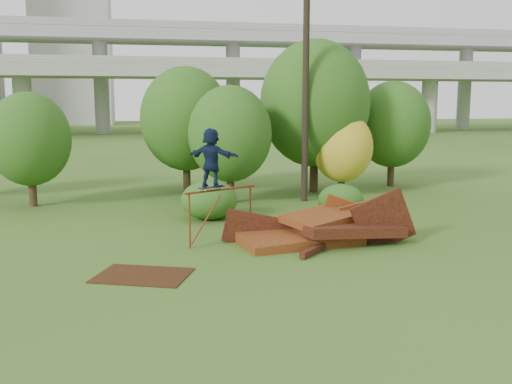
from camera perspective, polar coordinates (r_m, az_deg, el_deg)
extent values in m
plane|color=#2D5116|center=(15.81, 4.33, -6.76)|extent=(240.00, 240.00, 0.00)
cube|color=#40140B|center=(17.66, 4.14, -4.47)|extent=(3.89, 2.73, 0.60)
cube|color=black|center=(17.79, 9.08, -3.67)|extent=(3.31, 2.30, 0.61)
cube|color=#40140B|center=(17.97, 6.45, -2.58)|extent=(2.68, 2.38, 0.47)
cube|color=black|center=(17.98, 12.61, -2.90)|extent=(2.16, 0.23, 2.10)
cube|color=#40140B|center=(19.06, 8.56, -2.41)|extent=(1.50, 0.85, 1.56)
cube|color=black|center=(17.73, 0.05, -3.84)|extent=(2.20, 0.24, 1.42)
cube|color=black|center=(16.65, 6.26, -5.56)|extent=(1.55, 1.62, 0.17)
cube|color=#40140B|center=(18.85, 10.04, -1.34)|extent=(1.42, 0.47, 0.35)
cylinder|color=#63280F|center=(16.88, -6.66, -2.90)|extent=(0.06, 0.06, 1.65)
cylinder|color=#63280F|center=(18.19, -0.56, -1.98)|extent=(0.06, 0.06, 1.65)
cylinder|color=#63280F|center=(17.36, -3.52, 0.24)|extent=(2.33, 1.26, 0.06)
cube|color=black|center=(17.15, -4.45, 0.48)|extent=(0.86, 0.60, 0.03)
cylinder|color=beige|center=(16.91, -5.12, 0.20)|extent=(0.07, 0.05, 0.06)
cylinder|color=beige|center=(17.07, -5.47, 0.27)|extent=(0.07, 0.05, 0.06)
cylinder|color=beige|center=(17.26, -3.44, 0.40)|extent=(0.07, 0.05, 0.06)
cylinder|color=beige|center=(17.41, -3.80, 0.47)|extent=(0.07, 0.05, 0.06)
imported|color=#0F1A34|center=(17.04, -4.49, 3.46)|extent=(1.61, 1.42, 1.76)
cube|color=#331B0A|center=(14.62, -11.27, -8.18)|extent=(2.69, 2.32, 0.03)
cylinder|color=black|center=(25.31, -21.46, 0.38)|extent=(0.33, 0.33, 1.54)
ellipsoid|color=#254813|center=(25.11, -21.72, 4.94)|extent=(3.34, 3.34, 3.84)
cylinder|color=black|center=(27.60, -6.94, 1.98)|extent=(0.36, 0.36, 1.89)
ellipsoid|color=#254813|center=(27.41, -7.04, 7.27)|extent=(4.28, 4.28, 4.92)
cylinder|color=black|center=(24.38, -2.58, 0.80)|extent=(0.34, 0.34, 1.63)
ellipsoid|color=#254813|center=(24.17, -2.61, 5.84)|extent=(3.55, 3.55, 4.08)
cylinder|color=black|center=(27.44, 5.81, 2.36)|extent=(0.39, 0.39, 2.27)
ellipsoid|color=#254813|center=(27.26, 5.91, 8.80)|extent=(5.19, 5.19, 5.97)
cylinder|color=black|center=(26.63, 8.56, 0.94)|extent=(0.30, 0.30, 1.20)
ellipsoid|color=#A58C19|center=(26.45, 8.64, 4.47)|extent=(2.79, 2.79, 3.21)
cylinder|color=black|center=(30.13, 13.33, 2.24)|extent=(0.35, 0.35, 1.73)
ellipsoid|color=#254813|center=(29.95, 13.49, 6.60)|extent=(3.81, 3.81, 4.38)
ellipsoid|color=#254813|center=(21.00, -4.68, -0.80)|extent=(2.09, 1.93, 1.45)
ellipsoid|color=#254813|center=(21.71, 8.49, -0.83)|extent=(1.75, 1.60, 1.24)
cylinder|color=black|center=(24.66, 4.99, 10.44)|extent=(0.28, 0.28, 9.85)
cube|color=gray|center=(74.84, -8.51, 11.75)|extent=(160.00, 9.00, 1.40)
cube|color=gray|center=(81.21, -8.84, 15.06)|extent=(160.00, 9.00, 1.40)
cylinder|color=gray|center=(75.89, -22.28, 8.12)|extent=(2.20, 2.20, 8.00)
cylinder|color=gray|center=(74.75, -8.44, 8.69)|extent=(2.20, 2.20, 8.00)
cylinder|color=gray|center=(77.86, 5.06, 8.76)|extent=(2.20, 2.20, 8.00)
cube|color=#9E9E99|center=(117.63, -17.78, 13.32)|extent=(14.00, 14.00, 28.00)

